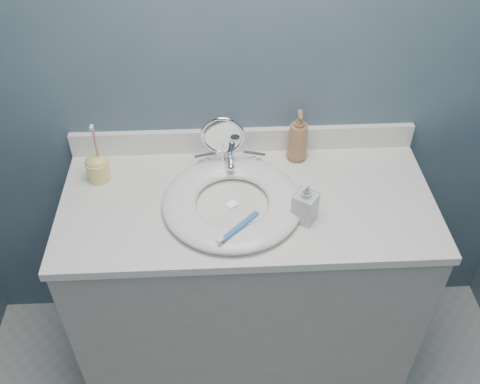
{
  "coord_description": "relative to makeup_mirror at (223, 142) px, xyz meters",
  "views": [
    {
      "loc": [
        -0.09,
        -0.3,
        2.07
      ],
      "look_at": [
        -0.03,
        0.94,
        0.94
      ],
      "focal_mm": 40.0,
      "sensor_mm": 36.0,
      "label": 1
    }
  ],
  "objects": [
    {
      "name": "faucet",
      "position": [
        0.02,
        0.01,
        -0.09
      ],
      "size": [
        0.25,
        0.13,
        0.07
      ],
      "color": "silver",
      "rests_on": "countertop"
    },
    {
      "name": "countertop",
      "position": [
        0.07,
        -0.16,
        -0.13
      ],
      "size": [
        1.22,
        0.57,
        0.03
      ],
      "primitive_type": "cube",
      "color": "white",
      "rests_on": "vanity_cabinet"
    },
    {
      "name": "toothbrush_lying",
      "position": [
        0.04,
        -0.33,
        -0.07
      ],
      "size": [
        0.13,
        0.13,
        0.02
      ],
      "rotation": [
        0.0,
        0.0,
        0.79
      ],
      "color": "#396FCA",
      "rests_on": "basin"
    },
    {
      "name": "back_wall",
      "position": [
        0.07,
        0.12,
        0.2
      ],
      "size": [
        2.2,
        0.02,
        2.4
      ],
      "primitive_type": "cube",
      "color": "#445A66",
      "rests_on": "ground"
    },
    {
      "name": "drain",
      "position": [
        0.02,
        -0.19,
        -0.11
      ],
      "size": [
        0.04,
        0.04,
        0.01
      ],
      "primitive_type": "cylinder",
      "color": "silver",
      "rests_on": "countertop"
    },
    {
      "name": "basin",
      "position": [
        0.02,
        -0.19,
        -0.1
      ],
      "size": [
        0.45,
        0.45,
        0.04
      ],
      "primitive_type": null,
      "color": "white",
      "rests_on": "countertop"
    },
    {
      "name": "toothbrush_holder",
      "position": [
        -0.42,
        -0.03,
        -0.07
      ],
      "size": [
        0.08,
        0.08,
        0.22
      ],
      "rotation": [
        0.0,
        0.0,
        0.4
      ],
      "color": "#FBE17D",
      "rests_on": "countertop"
    },
    {
      "name": "soap_bottle_clear",
      "position": [
        0.25,
        -0.25,
        -0.05
      ],
      "size": [
        0.09,
        0.09,
        0.15
      ],
      "primitive_type": "imported",
      "rotation": [
        0.0,
        0.0,
        -0.62
      ],
      "color": "silver",
      "rests_on": "countertop"
    },
    {
      "name": "vanity_cabinet",
      "position": [
        0.07,
        -0.16,
        -0.57
      ],
      "size": [
        1.2,
        0.55,
        0.85
      ],
      "primitive_type": "cube",
      "color": "#B4AFA4",
      "rests_on": "ground"
    },
    {
      "name": "backsplash",
      "position": [
        0.07,
        0.11,
        -0.07
      ],
      "size": [
        1.22,
        0.02,
        0.09
      ],
      "primitive_type": "cube",
      "color": "white",
      "rests_on": "countertop"
    },
    {
      "name": "soap_bottle_amber",
      "position": [
        0.26,
        0.05,
        -0.02
      ],
      "size": [
        0.08,
        0.08,
        0.19
      ],
      "primitive_type": "imported",
      "rotation": [
        0.0,
        0.0,
        -0.08
      ],
      "color": "#A4714A",
      "rests_on": "countertop"
    },
    {
      "name": "makeup_mirror",
      "position": [
        0.0,
        0.0,
        0.0
      ],
      "size": [
        0.15,
        0.08,
        0.22
      ],
      "rotation": [
        0.0,
        0.0,
        -0.07
      ],
      "color": "silver",
      "rests_on": "countertop"
    }
  ]
}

